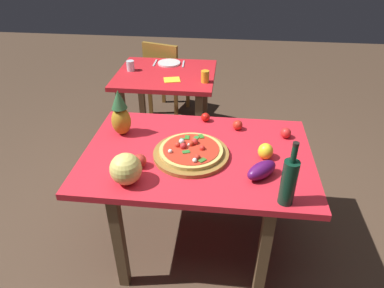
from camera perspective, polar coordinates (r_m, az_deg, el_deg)
The scene contains 21 objects.
ground_plane at distance 2.57m, azimuth 0.77°, elevation -15.21°, with size 10.00×10.00×0.00m, color #4C3828.
display_table at distance 2.13m, azimuth 0.90°, elevation -3.22°, with size 1.37×0.92×0.74m.
background_table at distance 3.29m, azimuth -4.29°, elevation 9.76°, with size 0.90×0.78×0.74m.
dining_chair at distance 3.93m, azimuth -4.40°, elevation 11.46°, with size 0.50×0.50×0.85m.
pizza_board at distance 2.04m, azimuth -0.15°, elevation -1.64°, with size 0.45×0.45×0.03m, color olive.
pizza at distance 2.03m, azimuth -0.20°, elevation -0.97°, with size 0.38×0.38×0.06m.
wine_bottle at distance 1.71m, azimuth 15.73°, elevation -5.93°, with size 0.08×0.08×0.35m.
pineapple_left at distance 2.24m, azimuth -11.75°, elevation 4.77°, with size 0.12×0.12×0.31m.
melon at distance 1.84m, azimuth -10.89°, elevation -4.07°, with size 0.17×0.17×0.17m, color #DFCE68.
bell_pepper at distance 2.05m, azimuth 12.07°, elevation -1.18°, with size 0.09×0.09×0.10m, color yellow.
eggplant at distance 1.90m, azimuth 11.46°, elevation -4.25°, with size 0.20×0.09×0.09m, color #4F1253.
tomato_by_bottle at distance 2.40m, azimuth 2.24°, elevation 4.46°, with size 0.06×0.06×0.06m, color red.
tomato_at_corner at distance 1.96m, azimuth -8.65°, elevation -2.76°, with size 0.08×0.08×0.08m, color red.
tomato_near_board at distance 2.29m, azimuth 15.25°, elevation 1.78°, with size 0.07×0.07×0.07m, color red.
tomato_beside_pepper at distance 2.31m, azimuth 7.55°, elevation 3.13°, with size 0.07×0.07×0.07m, color red.
drinking_glass_juice at distance 3.01m, azimuth 2.18°, elevation 11.10°, with size 0.07×0.07×0.10m, color gold.
drinking_glass_water at distance 3.32m, azimuth -10.15°, elevation 12.64°, with size 0.07×0.07×0.09m, color silver.
dinner_plate at distance 3.46m, azimuth -3.81°, elevation 13.22°, with size 0.22×0.22×0.02m, color white.
fork_utensil at distance 3.49m, azimuth -6.14°, elevation 13.20°, with size 0.02×0.18×0.01m, color silver.
knife_utensil at distance 3.44m, azimuth -1.45°, elevation 13.10°, with size 0.02×0.18×0.01m, color silver.
napkin_folded at distance 3.08m, azimuth -3.35°, elevation 10.56°, with size 0.14×0.12×0.01m, color yellow.
Camera 1 is at (0.16, -1.71, 1.92)m, focal length 32.22 mm.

